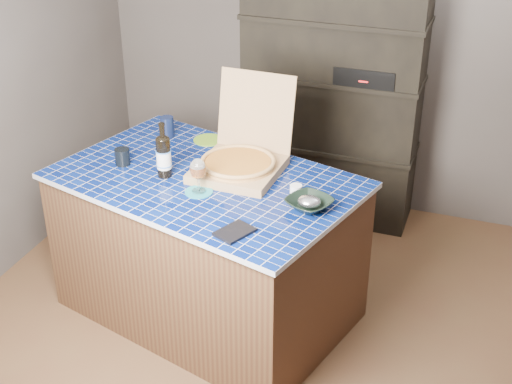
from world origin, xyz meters
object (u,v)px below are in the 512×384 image
at_px(dvd_case, 235,232).
at_px(bowl, 309,204).
at_px(kitchen_island, 208,246).
at_px(mead_bottle, 164,156).
at_px(wine_glass, 198,170).
at_px(pizza_box, 240,160).

xyz_separation_m(dvd_case, bowl, (0.27, 0.35, 0.02)).
distance_m(kitchen_island, mead_bottle, 0.61).
bearing_deg(wine_glass, bowl, 3.30).
bearing_deg(dvd_case, bowl, 76.48).
distance_m(pizza_box, dvd_case, 0.65).
height_order(mead_bottle, bowl, mead_bottle).
bearing_deg(kitchen_island, bowl, 4.19).
height_order(kitchen_island, bowl, bowl).
bearing_deg(dvd_case, mead_bottle, 167.64).
bearing_deg(kitchen_island, pizza_box, 58.53).
height_order(kitchen_island, dvd_case, dvd_case).
distance_m(kitchen_island, bowl, 0.79).
relative_size(wine_glass, bowl, 0.86).
height_order(kitchen_island, pizza_box, pizza_box).
xyz_separation_m(wine_glass, bowl, (0.59, 0.03, -0.11)).
bearing_deg(bowl, wine_glass, -176.70).
distance_m(pizza_box, bowl, 0.54).
relative_size(kitchen_island, pizza_box, 3.30).
bearing_deg(mead_bottle, bowl, -5.20).
xyz_separation_m(wine_glass, dvd_case, (0.32, -0.31, -0.13)).
bearing_deg(kitchen_island, dvd_case, -37.21).
relative_size(pizza_box, wine_glass, 2.95).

